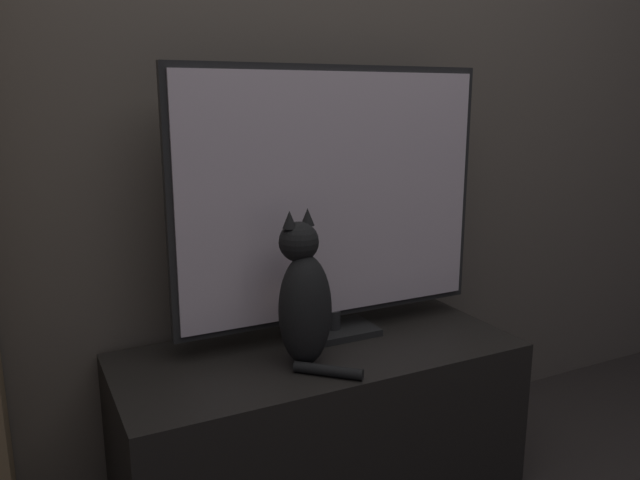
% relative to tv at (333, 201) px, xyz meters
% --- Properties ---
extents(wall_back, '(4.80, 0.05, 2.60)m').
position_rel_tv_xyz_m(wall_back, '(-0.09, 0.21, 0.45)').
color(wall_back, '#60564C').
rests_on(wall_back, ground_plane).
extents(tv_stand, '(1.12, 0.49, 0.45)m').
position_rel_tv_xyz_m(tv_stand, '(-0.09, -0.08, -0.62)').
color(tv_stand, black).
rests_on(tv_stand, ground_plane).
extents(tv, '(0.94, 0.15, 0.77)m').
position_rel_tv_xyz_m(tv, '(0.00, 0.00, 0.00)').
color(tv, black).
rests_on(tv, tv_stand).
extents(cat, '(0.18, 0.25, 0.41)m').
position_rel_tv_xyz_m(cat, '(-0.16, -0.15, -0.22)').
color(cat, black).
rests_on(cat, tv_stand).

